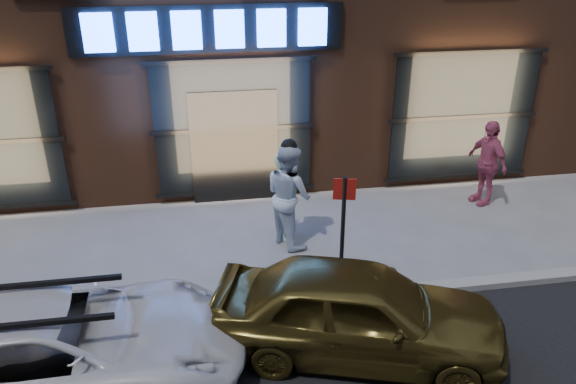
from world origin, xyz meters
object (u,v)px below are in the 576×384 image
white_suv (59,347)px  gold_sedan (358,311)px  man_bowtie (285,196)px  passerby (487,163)px  sign_post (343,228)px  man_cap (289,195)px

white_suv → gold_sedan: gold_sedan is taller
man_bowtie → passerby: size_ratio=0.94×
man_bowtie → white_suv: man_bowtie is taller
gold_sedan → sign_post: bearing=14.1°
man_cap → gold_sedan: man_cap is taller
man_cap → passerby: size_ratio=1.07×
man_cap → sign_post: 1.94m
man_cap → white_suv: (-3.41, -3.16, -0.33)m
passerby → sign_post: (-3.83, -2.84, 0.35)m
passerby → white_suv: bearing=-75.8°
passerby → sign_post: sign_post is taller
white_suv → sign_post: 4.19m
man_bowtie → gold_sedan: (0.47, -3.29, -0.19)m
white_suv → sign_post: bearing=-73.0°
gold_sedan → passerby: bearing=-26.0°
white_suv → gold_sedan: 3.85m
man_bowtie → gold_sedan: bearing=-168.2°
passerby → white_suv: 8.80m
man_bowtie → man_cap: 0.23m
passerby → man_bowtie: bearing=-93.7°
gold_sedan → sign_post: (0.08, 1.25, 0.59)m
white_suv → sign_post: sign_post is taller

